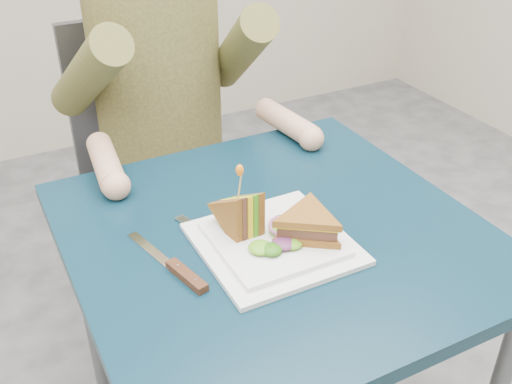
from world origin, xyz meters
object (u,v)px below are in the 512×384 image
chair (155,154)px  diner (157,42)px  plate (274,242)px  sandwich_flat (308,224)px  knife (180,271)px  sandwich_upright (240,215)px  table (275,262)px  fork (210,237)px

chair → diner: size_ratio=1.25×
plate → sandwich_flat: bearing=-24.4°
plate → knife: bearing=178.5°
sandwich_upright → table: bearing=-0.7°
fork → plate: bearing=-38.2°
chair → knife: chair is taller
diner → plate: bearing=-92.5°
sandwich_flat → knife: sandwich_flat is taller
table → diner: bearing=90.0°
table → plate: size_ratio=2.88×
knife → table: bearing=10.7°
sandwich_flat → fork: size_ratio=1.10×
diner → sandwich_flat: diner is taller
sandwich_upright → fork: 0.08m
chair → plate: size_ratio=3.58×
plate → sandwich_upright: bearing=134.3°
diner → chair: bearing=90.0°
diner → knife: size_ratio=3.41×
diner → fork: (-0.12, -0.59, -0.18)m
plate → knife: size_ratio=1.19×
chair → knife: size_ratio=4.25×
table → sandwich_upright: size_ratio=5.96×
table → fork: 0.15m
chair → diner: (-0.00, -0.11, 0.37)m
chair → sandwich_upright: bearing=-95.7°
diner → plate: size_ratio=2.87×
diner → fork: size_ratio=4.25×
plate → sandwich_flat: sandwich_flat is taller
chair → fork: size_ratio=5.31×
table → fork: fork is taller
chair → fork: 0.74m
fork → sandwich_upright: bearing=-30.0°
sandwich_upright → knife: 0.15m
sandwich_flat → chair: bearing=91.8°
table → sandwich_upright: 0.15m
plate → fork: 0.12m
diner → sandwich_upright: 0.64m
plate → sandwich_flat: size_ratio=1.35×
diner → plate: diner is taller
table → diner: (-0.00, 0.62, 0.26)m
knife → sandwich_flat: bearing=-7.2°
plate → diner: bearing=87.5°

